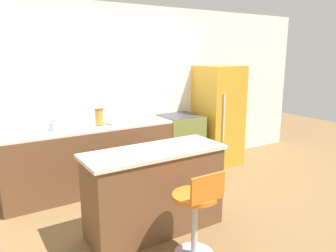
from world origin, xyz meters
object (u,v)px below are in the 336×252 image
Objects in this scene: oven_range at (180,143)px; stool_chair at (196,214)px; kettle at (56,124)px; mixing_bowl at (115,120)px; refrigerator at (218,116)px.

oven_range is 1.05× the size of stool_chair.
stool_chair is (-1.21, -2.04, -0.01)m from oven_range.
mixing_bowl is at bearing 0.00° from kettle.
kettle is at bearing 179.01° from oven_range.
refrigerator is 2.71m from kettle.
kettle is 0.83m from mixing_bowl.
stool_chair is at bearing -92.96° from mixing_bowl.
oven_range is 2.37m from stool_chair.
kettle is 0.70× the size of mixing_bowl.
stool_chair is 3.20× the size of mixing_bowl.
refrigerator is at bearing 45.39° from stool_chair.
refrigerator reaches higher than oven_range.
kettle is at bearing 180.00° from mixing_bowl.
refrigerator reaches higher than stool_chair.
refrigerator is (0.77, -0.04, 0.39)m from oven_range.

